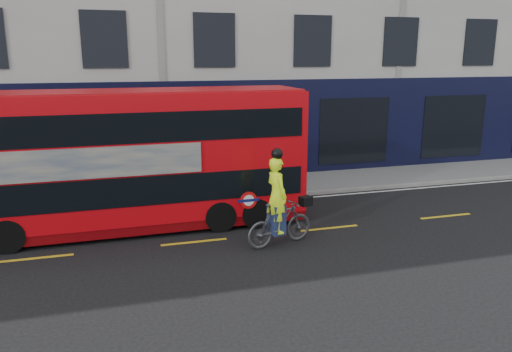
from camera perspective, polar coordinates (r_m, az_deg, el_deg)
name	(u,v)px	position (r m, az deg, el deg)	size (l,w,h in m)	color
ground	(204,264)	(12.42, -5.93, -9.93)	(120.00, 120.00, 0.00)	black
pavement	(172,193)	(18.48, -9.61, -1.89)	(60.00, 3.00, 0.12)	slate
kerb	(177,204)	(17.05, -9.00, -3.18)	(60.00, 0.12, 0.13)	gray
road_edge_line	(178,208)	(16.78, -8.86, -3.67)	(58.00, 0.10, 0.01)	silver
lane_dashes	(194,242)	(13.79, -7.08, -7.49)	(58.00, 0.12, 0.01)	gold
bus	(133,159)	(14.66, -13.90, 1.86)	(9.99, 2.39, 4.01)	red
cyclist	(279,213)	(13.20, 2.64, -4.28)	(2.06, 1.05, 2.64)	#434548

